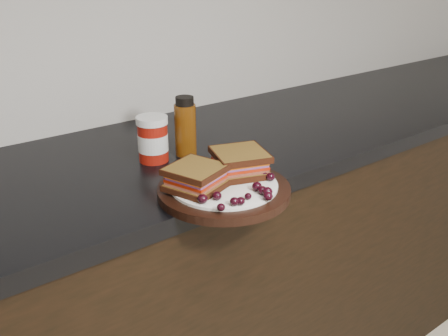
# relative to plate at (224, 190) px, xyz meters

# --- Properties ---
(base_cabinets) EXTENTS (3.96, 0.58, 0.86)m
(base_cabinets) POSITION_rel_plate_xyz_m (-0.12, 0.28, -0.48)
(base_cabinets) COLOR black
(base_cabinets) RESTS_ON ground_plane
(countertop) EXTENTS (3.98, 0.60, 0.04)m
(countertop) POSITION_rel_plate_xyz_m (-0.12, 0.28, -0.03)
(countertop) COLOR black
(countertop) RESTS_ON base_cabinets
(plate) EXTENTS (0.28, 0.28, 0.02)m
(plate) POSITION_rel_plate_xyz_m (0.00, 0.00, 0.00)
(plate) COLOR black
(plate) RESTS_ON countertop
(sandwich_left) EXTENTS (0.13, 0.13, 0.05)m
(sandwich_left) POSITION_rel_plate_xyz_m (-0.06, 0.02, 0.04)
(sandwich_left) COLOR brown
(sandwich_left) RESTS_ON plate
(sandwich_right) EXTENTS (0.14, 0.14, 0.05)m
(sandwich_right) POSITION_rel_plate_xyz_m (0.06, 0.02, 0.04)
(sandwich_right) COLOR brown
(sandwich_right) RESTS_ON plate
(grape_0) EXTENTS (0.02, 0.02, 0.02)m
(grape_0) POSITION_rel_plate_xyz_m (-0.09, -0.05, 0.02)
(grape_0) COLOR black
(grape_0) RESTS_ON plate
(grape_1) EXTENTS (0.02, 0.02, 0.02)m
(grape_1) POSITION_rel_plate_xyz_m (-0.06, -0.05, 0.02)
(grape_1) COLOR black
(grape_1) RESTS_ON plate
(grape_2) EXTENTS (0.02, 0.02, 0.01)m
(grape_2) POSITION_rel_plate_xyz_m (-0.08, -0.09, 0.02)
(grape_2) COLOR black
(grape_2) RESTS_ON plate
(grape_3) EXTENTS (0.02, 0.02, 0.02)m
(grape_3) POSITION_rel_plate_xyz_m (-0.04, -0.09, 0.02)
(grape_3) COLOR black
(grape_3) RESTS_ON plate
(grape_4) EXTENTS (0.02, 0.02, 0.02)m
(grape_4) POSITION_rel_plate_xyz_m (-0.03, -0.09, 0.02)
(grape_4) COLOR black
(grape_4) RESTS_ON plate
(grape_5) EXTENTS (0.01, 0.01, 0.01)m
(grape_5) POSITION_rel_plate_xyz_m (-0.01, -0.09, 0.02)
(grape_5) COLOR black
(grape_5) RESTS_ON plate
(grape_6) EXTENTS (0.02, 0.02, 0.02)m
(grape_6) POSITION_rel_plate_xyz_m (0.02, -0.11, 0.02)
(grape_6) COLOR black
(grape_6) RESTS_ON plate
(grape_7) EXTENTS (0.02, 0.02, 0.02)m
(grape_7) POSITION_rel_plate_xyz_m (0.03, -0.10, 0.02)
(grape_7) COLOR black
(grape_7) RESTS_ON plate
(grape_8) EXTENTS (0.02, 0.02, 0.02)m
(grape_8) POSITION_rel_plate_xyz_m (0.03, -0.09, 0.02)
(grape_8) COLOR black
(grape_8) RESTS_ON plate
(grape_9) EXTENTS (0.02, 0.02, 0.02)m
(grape_9) POSITION_rel_plate_xyz_m (0.03, -0.07, 0.02)
(grape_9) COLOR black
(grape_9) RESTS_ON plate
(grape_10) EXTENTS (0.02, 0.02, 0.02)m
(grape_10) POSITION_rel_plate_xyz_m (0.09, -0.05, 0.02)
(grape_10) COLOR black
(grape_10) RESTS_ON plate
(grape_11) EXTENTS (0.02, 0.02, 0.02)m
(grape_11) POSITION_rel_plate_xyz_m (0.08, -0.03, 0.02)
(grape_11) COLOR black
(grape_11) RESTS_ON plate
(grape_12) EXTENTS (0.02, 0.02, 0.02)m
(grape_12) POSITION_rel_plate_xyz_m (0.08, -0.03, 0.02)
(grape_12) COLOR black
(grape_12) RESTS_ON plate
(grape_13) EXTENTS (0.02, 0.02, 0.02)m
(grape_13) POSITION_rel_plate_xyz_m (0.10, 0.01, 0.02)
(grape_13) COLOR black
(grape_13) RESTS_ON plate
(grape_14) EXTENTS (0.02, 0.02, 0.02)m
(grape_14) POSITION_rel_plate_xyz_m (0.07, 0.03, 0.02)
(grape_14) COLOR black
(grape_14) RESTS_ON plate
(grape_15) EXTENTS (0.02, 0.02, 0.02)m
(grape_15) POSITION_rel_plate_xyz_m (0.06, 0.03, 0.02)
(grape_15) COLOR black
(grape_15) RESTS_ON plate
(grape_16) EXTENTS (0.02, 0.02, 0.02)m
(grape_16) POSITION_rel_plate_xyz_m (-0.05, 0.05, 0.02)
(grape_16) COLOR black
(grape_16) RESTS_ON plate
(grape_17) EXTENTS (0.02, 0.02, 0.02)m
(grape_17) POSITION_rel_plate_xyz_m (-0.05, 0.05, 0.02)
(grape_17) COLOR black
(grape_17) RESTS_ON plate
(grape_18) EXTENTS (0.02, 0.02, 0.02)m
(grape_18) POSITION_rel_plate_xyz_m (-0.09, 0.02, 0.02)
(grape_18) COLOR black
(grape_18) RESTS_ON plate
(grape_19) EXTENTS (0.02, 0.02, 0.02)m
(grape_19) POSITION_rel_plate_xyz_m (-0.08, 0.02, 0.02)
(grape_19) COLOR black
(grape_19) RESTS_ON plate
(grape_20) EXTENTS (0.02, 0.02, 0.02)m
(grape_20) POSITION_rel_plate_xyz_m (-0.06, -0.01, 0.02)
(grape_20) COLOR black
(grape_20) RESTS_ON plate
(grape_21) EXTENTS (0.02, 0.02, 0.02)m
(grape_21) POSITION_rel_plate_xyz_m (-0.07, -0.01, 0.02)
(grape_21) COLOR black
(grape_21) RESTS_ON plate
(grape_22) EXTENTS (0.02, 0.02, 0.02)m
(grape_22) POSITION_rel_plate_xyz_m (-0.05, 0.03, 0.02)
(grape_22) COLOR black
(grape_22) RESTS_ON plate
(grape_23) EXTENTS (0.02, 0.02, 0.02)m
(grape_23) POSITION_rel_plate_xyz_m (-0.07, 0.03, 0.02)
(grape_23) COLOR black
(grape_23) RESTS_ON plate
(grape_24) EXTENTS (0.02, 0.02, 0.02)m
(grape_24) POSITION_rel_plate_xyz_m (-0.08, 0.01, 0.02)
(grape_24) COLOR black
(grape_24) RESTS_ON plate
(condiment_jar) EXTENTS (0.08, 0.08, 0.11)m
(condiment_jar) POSITION_rel_plate_xyz_m (-0.02, 0.25, 0.05)
(condiment_jar) COLOR maroon
(condiment_jar) RESTS_ON countertop
(oil_bottle) EXTENTS (0.07, 0.07, 0.15)m
(oil_bottle) POSITION_rel_plate_xyz_m (0.06, 0.24, 0.07)
(oil_bottle) COLOR #522A08
(oil_bottle) RESTS_ON countertop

